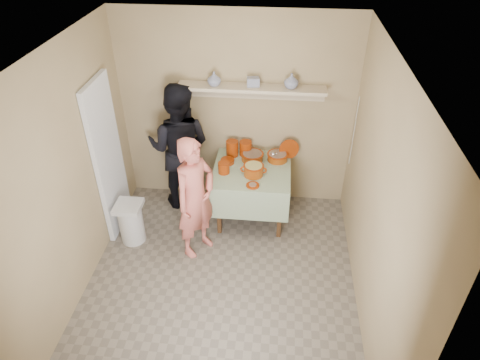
# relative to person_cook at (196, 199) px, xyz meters

# --- Properties ---
(ground) EXTENTS (3.50, 3.50, 0.00)m
(ground) POSITION_rel_person_cook_xyz_m (0.34, -0.59, -0.77)
(ground) COLOR #706458
(ground) RESTS_ON ground
(tile_panel) EXTENTS (0.06, 0.70, 2.00)m
(tile_panel) POSITION_rel_person_cook_xyz_m (-1.12, 0.36, 0.23)
(tile_panel) COLOR silver
(tile_panel) RESTS_ON ground
(plate_stack_a) EXTENTS (0.16, 0.16, 0.21)m
(plate_stack_a) POSITION_rel_person_cook_xyz_m (0.31, 0.99, 0.10)
(plate_stack_a) COLOR maroon
(plate_stack_a) RESTS_ON serving_table
(plate_stack_b) EXTENTS (0.16, 0.16, 0.20)m
(plate_stack_b) POSITION_rel_person_cook_xyz_m (0.48, 1.02, 0.09)
(plate_stack_b) COLOR maroon
(plate_stack_b) RESTS_ON serving_table
(bowl_stack) EXTENTS (0.14, 0.14, 0.14)m
(bowl_stack) POSITION_rel_person_cook_xyz_m (0.25, 0.57, 0.06)
(bowl_stack) COLOR maroon
(bowl_stack) RESTS_ON serving_table
(empty_bowl) EXTENTS (0.18, 0.18, 0.05)m
(empty_bowl) POSITION_rel_person_cook_xyz_m (0.27, 0.80, 0.02)
(empty_bowl) COLOR maroon
(empty_bowl) RESTS_ON serving_table
(propped_lid) EXTENTS (0.27, 0.14, 0.26)m
(propped_lid) POSITION_rel_person_cook_xyz_m (1.05, 1.02, 0.11)
(propped_lid) COLOR maroon
(propped_lid) RESTS_ON serving_table
(vase_right) EXTENTS (0.18, 0.18, 0.18)m
(vase_right) POSITION_rel_person_cook_xyz_m (1.02, 1.03, 1.04)
(vase_right) COLOR navy
(vase_right) RESTS_ON wall_shelf
(vase_left) EXTENTS (0.23, 0.23, 0.17)m
(vase_left) POSITION_rel_person_cook_xyz_m (0.10, 1.02, 1.03)
(vase_left) COLOR navy
(vase_left) RESTS_ON wall_shelf
(ceramic_box) EXTENTS (0.16, 0.13, 0.11)m
(ceramic_box) POSITION_rel_person_cook_xyz_m (0.57, 1.05, 1.00)
(ceramic_box) COLOR navy
(ceramic_box) RESTS_ON wall_shelf
(person_cook) EXTENTS (0.62, 0.67, 1.54)m
(person_cook) POSITION_rel_person_cook_xyz_m (0.00, 0.00, 0.00)
(person_cook) COLOR #CB6257
(person_cook) RESTS_ON ground
(person_helper) EXTENTS (0.90, 0.72, 1.77)m
(person_helper) POSITION_rel_person_cook_xyz_m (-0.38, 0.92, 0.11)
(person_helper) COLOR black
(person_helper) RESTS_ON ground
(room_shell) EXTENTS (3.04, 3.54, 2.62)m
(room_shell) POSITION_rel_person_cook_xyz_m (0.34, -0.59, 0.84)
(room_shell) COLOR tan
(room_shell) RESTS_ON ground
(serving_table) EXTENTS (0.97, 0.97, 0.76)m
(serving_table) POSITION_rel_person_cook_xyz_m (0.59, 0.69, -0.13)
(serving_table) COLOR #4C2D16
(serving_table) RESTS_ON ground
(cazuela_meat_a) EXTENTS (0.30, 0.30, 0.10)m
(cazuela_meat_a) POSITION_rel_person_cook_xyz_m (0.58, 0.91, 0.05)
(cazuela_meat_a) COLOR #732905
(cazuela_meat_a) RESTS_ON serving_table
(cazuela_meat_b) EXTENTS (0.28, 0.28, 0.10)m
(cazuela_meat_b) POSITION_rel_person_cook_xyz_m (0.91, 0.93, 0.05)
(cazuela_meat_b) COLOR #732905
(cazuela_meat_b) RESTS_ON serving_table
(ladle) EXTENTS (0.08, 0.26, 0.19)m
(ladle) POSITION_rel_person_cook_xyz_m (0.85, 0.89, 0.10)
(ladle) COLOR silver
(ladle) RESTS_ON cazuela_meat_b
(cazuela_rice) EXTENTS (0.33, 0.25, 0.14)m
(cazuela_rice) POSITION_rel_person_cook_xyz_m (0.62, 0.56, 0.07)
(cazuela_rice) COLOR #732905
(cazuela_rice) RESTS_ON serving_table
(front_plate) EXTENTS (0.16, 0.16, 0.03)m
(front_plate) POSITION_rel_person_cook_xyz_m (0.63, 0.32, 0.00)
(front_plate) COLOR maroon
(front_plate) RESTS_ON serving_table
(wall_shelf) EXTENTS (1.80, 0.25, 0.21)m
(wall_shelf) POSITION_rel_person_cook_xyz_m (0.54, 1.07, 0.90)
(wall_shelf) COLOR #C2AD90
(wall_shelf) RESTS_ON room_shell
(trash_bin) EXTENTS (0.32, 0.32, 0.56)m
(trash_bin) POSITION_rel_person_cook_xyz_m (-0.85, 0.07, -0.49)
(trash_bin) COLOR silver
(trash_bin) RESTS_ON ground
(electrical_cord) EXTENTS (0.01, 0.05, 0.90)m
(electrical_cord) POSITION_rel_person_cook_xyz_m (1.81, 0.89, 0.48)
(electrical_cord) COLOR silver
(electrical_cord) RESTS_ON wall_shelf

